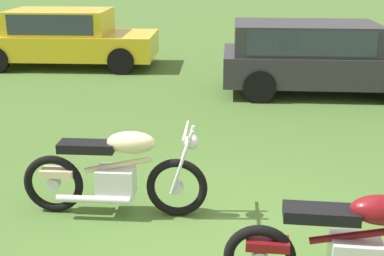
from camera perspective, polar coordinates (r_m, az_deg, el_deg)
The scene contains 5 objects.
ground_plane at distance 5.13m, azimuth 2.83°, elevation -13.52°, with size 120.00×120.00×0.00m, color #476B2D.
motorcycle_cream at distance 5.67m, azimuth -8.34°, elevation -4.91°, with size 1.98×0.88×1.02m.
motorcycle_maroon at distance 4.52m, azimuth 17.66°, elevation -12.25°, with size 2.08×0.83×1.02m.
car_yellow at distance 13.70m, azimuth -13.86°, elevation 9.90°, with size 4.79×3.02×1.43m.
car_charcoal at distance 10.96m, azimuth 13.30°, elevation 8.09°, with size 4.41×2.87×1.43m.
Camera 1 is at (1.24, -4.18, 2.72)m, focal length 48.50 mm.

